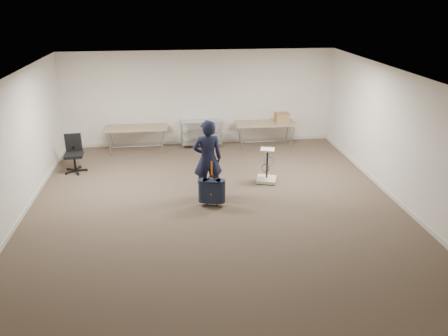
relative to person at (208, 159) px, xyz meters
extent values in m
plane|color=#463A2B|center=(0.10, -0.69, -0.89)|extent=(9.00, 9.00, 0.00)
plane|color=white|center=(0.10, 3.81, 0.51)|extent=(8.00, 0.00, 8.00)
plane|color=white|center=(0.10, -5.19, 0.51)|extent=(8.00, 0.00, 8.00)
plane|color=white|center=(-3.90, -0.69, 0.51)|extent=(0.00, 9.00, 9.00)
plane|color=white|center=(4.10, -0.69, 0.51)|extent=(0.00, 9.00, 9.00)
plane|color=white|center=(0.10, -0.69, 1.91)|extent=(8.00, 8.00, 0.00)
cube|color=beige|center=(0.10, 3.80, -0.84)|extent=(8.00, 0.02, 0.10)
cube|color=beige|center=(-3.89, -0.69, -0.84)|extent=(0.02, 9.00, 0.10)
cube|color=beige|center=(4.09, -0.69, -0.84)|extent=(0.02, 9.00, 0.10)
cube|color=#8E7657|center=(-1.80, 3.26, -0.18)|extent=(1.80, 0.75, 0.03)
cylinder|color=gray|center=(-1.80, 3.26, -0.74)|extent=(1.50, 0.02, 0.02)
cylinder|color=gray|center=(-2.55, 2.96, -0.55)|extent=(0.13, 0.04, 0.69)
cylinder|color=gray|center=(-1.05, 2.96, -0.55)|extent=(0.13, 0.04, 0.69)
cylinder|color=gray|center=(-2.55, 3.56, -0.55)|extent=(0.13, 0.04, 0.69)
cylinder|color=gray|center=(-1.05, 3.56, -0.55)|extent=(0.13, 0.04, 0.69)
cube|color=#8E7657|center=(2.00, 3.26, -0.18)|extent=(1.80, 0.75, 0.03)
cylinder|color=gray|center=(2.00, 3.26, -0.74)|extent=(1.50, 0.02, 0.02)
cylinder|color=gray|center=(1.25, 2.96, -0.55)|extent=(0.13, 0.04, 0.69)
cylinder|color=gray|center=(2.75, 2.96, -0.55)|extent=(0.13, 0.04, 0.69)
cylinder|color=gray|center=(1.25, 3.56, -0.55)|extent=(0.13, 0.04, 0.69)
cylinder|color=gray|center=(2.75, 3.56, -0.55)|extent=(0.13, 0.04, 0.69)
cylinder|color=silver|center=(-0.50, 3.28, -0.49)|extent=(0.02, 0.02, 0.80)
cylinder|color=silver|center=(0.70, 3.28, -0.49)|extent=(0.02, 0.02, 0.80)
cylinder|color=silver|center=(-0.50, 3.73, -0.49)|extent=(0.02, 0.02, 0.80)
cylinder|color=silver|center=(0.70, 3.73, -0.49)|extent=(0.02, 0.02, 0.80)
cube|color=silver|center=(0.10, 3.51, -0.79)|extent=(1.20, 0.45, 0.02)
cube|color=silver|center=(0.10, 3.51, -0.44)|extent=(1.20, 0.45, 0.02)
cube|color=silver|center=(0.10, 3.51, -0.11)|extent=(1.20, 0.45, 0.01)
imported|color=black|center=(0.00, 0.00, 0.00)|extent=(0.68, 0.47, 1.79)
cube|color=black|center=(0.04, -0.52, -0.54)|extent=(0.41, 0.29, 0.51)
cube|color=black|center=(0.04, -0.50, -0.81)|extent=(0.36, 0.22, 0.03)
cylinder|color=black|center=(-0.08, -0.49, -0.86)|extent=(0.04, 0.07, 0.07)
cylinder|color=black|center=(0.15, -0.54, -0.86)|extent=(0.04, 0.07, 0.07)
torus|color=black|center=(0.04, -0.52, -0.25)|extent=(0.16, 0.06, 0.16)
cube|color=#FC650D|center=(0.04, -0.50, -0.07)|extent=(0.03, 0.01, 0.39)
cylinder|color=black|center=(-3.28, 1.85, -0.85)|extent=(0.59, 0.59, 0.09)
cylinder|color=black|center=(-3.28, 1.85, -0.65)|extent=(0.06, 0.06, 0.39)
cube|color=black|center=(-3.28, 1.85, -0.43)|extent=(0.48, 0.48, 0.08)
cube|color=black|center=(-3.30, 2.06, -0.16)|extent=(0.41, 0.09, 0.47)
cube|color=beige|center=(1.49, 0.64, -0.84)|extent=(0.58, 0.58, 0.07)
cylinder|color=black|center=(1.30, 0.45, -0.87)|extent=(0.06, 0.06, 0.04)
cylinder|color=black|center=(1.49, 0.68, -0.43)|extent=(0.05, 0.05, 0.73)
cube|color=beige|center=(1.49, 0.64, -0.07)|extent=(0.39, 0.36, 0.04)
torus|color=#224BAC|center=(1.53, 0.56, -0.34)|extent=(0.25, 0.16, 0.23)
cube|color=#9D7149|center=(2.48, 3.23, -0.01)|extent=(0.43, 0.34, 0.30)
camera|label=1|loc=(-0.73, -8.99, 3.39)|focal=35.00mm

